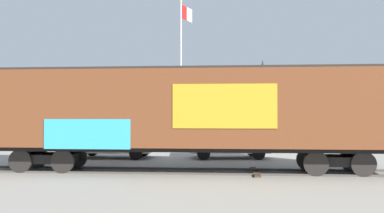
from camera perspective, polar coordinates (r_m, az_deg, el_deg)
ground_plane at (r=16.05m, az=3.87°, el=-9.29°), size 260.00×260.00×0.00m
track at (r=16.04m, az=6.76°, el=-9.14°), size 60.01×2.95×0.08m
freight_car at (r=15.93m, az=-0.58°, el=-0.60°), size 16.99×3.15×4.20m
flagpole at (r=27.52m, az=-1.27°, el=7.58°), size 0.75×1.57×9.98m
hillside at (r=93.28m, az=3.79°, el=0.25°), size 151.77×30.98×13.51m
parked_car_silver at (r=21.59m, az=-11.21°, el=-4.68°), size 4.28×2.13×1.86m
parked_car_white at (r=21.15m, az=5.07°, el=-4.83°), size 4.22×2.32×1.83m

